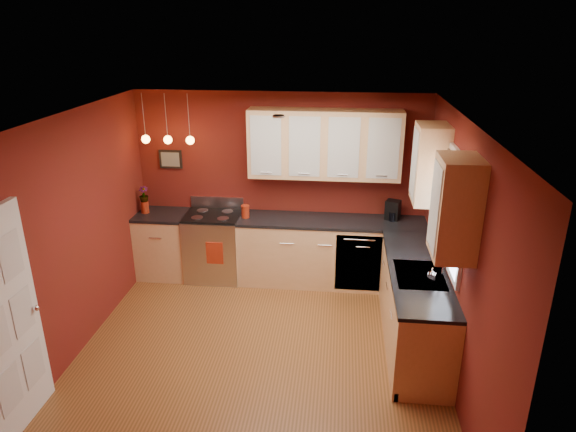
# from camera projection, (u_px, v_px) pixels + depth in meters

# --- Properties ---
(floor) EXTENTS (4.20, 4.20, 0.00)m
(floor) POSITION_uv_depth(u_px,v_px,m) (259.00, 355.00, 5.67)
(floor) COLOR brown
(floor) RESTS_ON ground
(ceiling) EXTENTS (4.00, 4.20, 0.02)m
(ceiling) POSITION_uv_depth(u_px,v_px,m) (253.00, 120.00, 4.75)
(ceiling) COLOR white
(ceiling) RESTS_ON wall_back
(wall_back) EXTENTS (4.00, 0.02, 2.60)m
(wall_back) POSITION_uv_depth(u_px,v_px,m) (281.00, 186.00, 7.16)
(wall_back) COLOR maroon
(wall_back) RESTS_ON floor
(wall_front) EXTENTS (4.00, 0.02, 2.60)m
(wall_front) POSITION_uv_depth(u_px,v_px,m) (203.00, 385.00, 3.26)
(wall_front) COLOR maroon
(wall_front) RESTS_ON floor
(wall_left) EXTENTS (0.02, 4.20, 2.60)m
(wall_left) POSITION_uv_depth(u_px,v_px,m) (69.00, 240.00, 5.41)
(wall_left) COLOR maroon
(wall_left) RESTS_ON floor
(wall_right) EXTENTS (0.02, 4.20, 2.60)m
(wall_right) POSITION_uv_depth(u_px,v_px,m) (458.00, 257.00, 5.01)
(wall_right) COLOR maroon
(wall_right) RESTS_ON floor
(base_cabinets_back_left) EXTENTS (0.70, 0.60, 0.90)m
(base_cabinets_back_left) POSITION_uv_depth(u_px,v_px,m) (165.00, 245.00, 7.35)
(base_cabinets_back_left) COLOR #E5B07B
(base_cabinets_back_left) RESTS_ON floor
(base_cabinets_back_right) EXTENTS (2.54, 0.60, 0.90)m
(base_cabinets_back_right) POSITION_uv_depth(u_px,v_px,m) (331.00, 253.00, 7.11)
(base_cabinets_back_right) COLOR #E5B07B
(base_cabinets_back_right) RESTS_ON floor
(base_cabinets_right) EXTENTS (0.60, 2.10, 0.90)m
(base_cabinets_right) POSITION_uv_depth(u_px,v_px,m) (414.00, 307.00, 5.76)
(base_cabinets_right) COLOR #E5B07B
(base_cabinets_right) RESTS_ON floor
(counter_back_left) EXTENTS (0.70, 0.62, 0.04)m
(counter_back_left) POSITION_uv_depth(u_px,v_px,m) (162.00, 215.00, 7.18)
(counter_back_left) COLOR black
(counter_back_left) RESTS_ON base_cabinets_back_left
(counter_back_right) EXTENTS (2.54, 0.62, 0.04)m
(counter_back_right) POSITION_uv_depth(u_px,v_px,m) (332.00, 221.00, 6.95)
(counter_back_right) COLOR black
(counter_back_right) RESTS_ON base_cabinets_back_right
(counter_right) EXTENTS (0.62, 2.10, 0.04)m
(counter_right) POSITION_uv_depth(u_px,v_px,m) (418.00, 270.00, 5.60)
(counter_right) COLOR black
(counter_right) RESTS_ON base_cabinets_right
(gas_range) EXTENTS (0.76, 0.64, 1.11)m
(gas_range) POSITION_uv_depth(u_px,v_px,m) (214.00, 246.00, 7.27)
(gas_range) COLOR #BDBCC1
(gas_range) RESTS_ON floor
(dishwasher_front) EXTENTS (0.60, 0.02, 0.80)m
(dishwasher_front) POSITION_uv_depth(u_px,v_px,m) (358.00, 263.00, 6.81)
(dishwasher_front) COLOR #BDBCC1
(dishwasher_front) RESTS_ON base_cabinets_back_right
(sink) EXTENTS (0.50, 0.70, 0.33)m
(sink) POSITION_uv_depth(u_px,v_px,m) (420.00, 276.00, 5.46)
(sink) COLOR gray
(sink) RESTS_ON counter_right
(window) EXTENTS (0.06, 1.02, 1.22)m
(window) POSITION_uv_depth(u_px,v_px,m) (454.00, 209.00, 5.15)
(window) COLOR white
(window) RESTS_ON wall_right
(door_left_wall) EXTENTS (0.12, 0.82, 2.05)m
(door_left_wall) POSITION_uv_depth(u_px,v_px,m) (7.00, 325.00, 4.39)
(door_left_wall) COLOR white
(door_left_wall) RESTS_ON floor
(upper_cabinets_back) EXTENTS (2.00, 0.35, 0.90)m
(upper_cabinets_back) POSITION_uv_depth(u_px,v_px,m) (325.00, 144.00, 6.71)
(upper_cabinets_back) COLOR #E5B07B
(upper_cabinets_back) RESTS_ON wall_back
(upper_cabinets_right) EXTENTS (0.35, 1.95, 0.90)m
(upper_cabinets_right) POSITION_uv_depth(u_px,v_px,m) (441.00, 183.00, 5.10)
(upper_cabinets_right) COLOR #E5B07B
(upper_cabinets_right) RESTS_ON wall_right
(wall_picture) EXTENTS (0.32, 0.03, 0.26)m
(wall_picture) POSITION_uv_depth(u_px,v_px,m) (171.00, 159.00, 7.17)
(wall_picture) COLOR black
(wall_picture) RESTS_ON wall_back
(pendant_lights) EXTENTS (0.71, 0.11, 0.66)m
(pendant_lights) POSITION_uv_depth(u_px,v_px,m) (168.00, 139.00, 6.73)
(pendant_lights) COLOR gray
(pendant_lights) RESTS_ON ceiling
(red_canister) EXTENTS (0.12, 0.12, 0.17)m
(red_canister) POSITION_uv_depth(u_px,v_px,m) (245.00, 211.00, 6.99)
(red_canister) COLOR #A22811
(red_canister) RESTS_ON counter_back_right
(red_vase) EXTENTS (0.11, 0.11, 0.17)m
(red_vase) POSITION_uv_depth(u_px,v_px,m) (145.00, 207.00, 7.17)
(red_vase) COLOR #A22811
(red_vase) RESTS_ON counter_back_left
(flowers) EXTENTS (0.15, 0.15, 0.23)m
(flowers) POSITION_uv_depth(u_px,v_px,m) (144.00, 195.00, 7.10)
(flowers) COLOR #A22811
(flowers) RESTS_ON red_vase
(coffee_maker) EXTENTS (0.23, 0.23, 0.27)m
(coffee_maker) POSITION_uv_depth(u_px,v_px,m) (393.00, 211.00, 6.91)
(coffee_maker) COLOR black
(coffee_maker) RESTS_ON counter_back_right
(soap_pump) EXTENTS (0.10, 0.10, 0.17)m
(soap_pump) POSITION_uv_depth(u_px,v_px,m) (432.00, 276.00, 5.24)
(soap_pump) COLOR white
(soap_pump) RESTS_ON counter_right
(dish_towel) EXTENTS (0.23, 0.02, 0.31)m
(dish_towel) POSITION_uv_depth(u_px,v_px,m) (215.00, 253.00, 6.94)
(dish_towel) COLOR #A22811
(dish_towel) RESTS_ON gas_range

